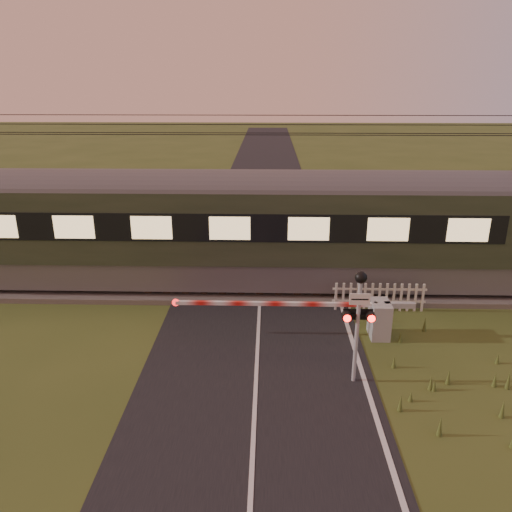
{
  "coord_description": "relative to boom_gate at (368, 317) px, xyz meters",
  "views": [
    {
      "loc": [
        0.29,
        -10.42,
        7.22
      ],
      "look_at": [
        -0.07,
        3.2,
        2.37
      ],
      "focal_mm": 35.0,
      "sensor_mm": 36.0,
      "label": 1
    }
  ],
  "objects": [
    {
      "name": "track_bed",
      "position": [
        -3.22,
        3.62,
        -0.55
      ],
      "size": [
        140.0,
        3.4,
        0.39
      ],
      "color": "#47423D",
      "rests_on": "ground"
    },
    {
      "name": "boom_gate",
      "position": [
        0.0,
        0.0,
        0.0
      ],
      "size": [
        7.11,
        0.84,
        1.12
      ],
      "color": "gray",
      "rests_on": "ground"
    },
    {
      "name": "picket_fence",
      "position": [
        0.71,
        1.73,
        -0.13
      ],
      "size": [
        3.06,
        0.08,
        0.96
      ],
      "color": "silver",
      "rests_on": "ground"
    },
    {
      "name": "ground",
      "position": [
        -3.22,
        -2.88,
        -0.62
      ],
      "size": [
        160.0,
        160.0,
        0.0
      ],
      "primitive_type": "plane",
      "color": "#3A4A1C",
      "rests_on": "ground"
    },
    {
      "name": "road",
      "position": [
        -3.2,
        -3.11,
        -0.61
      ],
      "size": [
        6.0,
        140.0,
        0.03
      ],
      "color": "black",
      "rests_on": "ground"
    },
    {
      "name": "overhead_wires",
      "position": [
        -3.22,
        3.62,
        5.11
      ],
      "size": [
        120.0,
        0.62,
        0.62
      ],
      "color": "black",
      "rests_on": "ground"
    },
    {
      "name": "crossing_signal",
      "position": [
        -0.76,
        -2.4,
        1.43
      ],
      "size": [
        0.76,
        0.33,
        2.97
      ],
      "color": "gray",
      "rests_on": "ground"
    }
  ]
}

